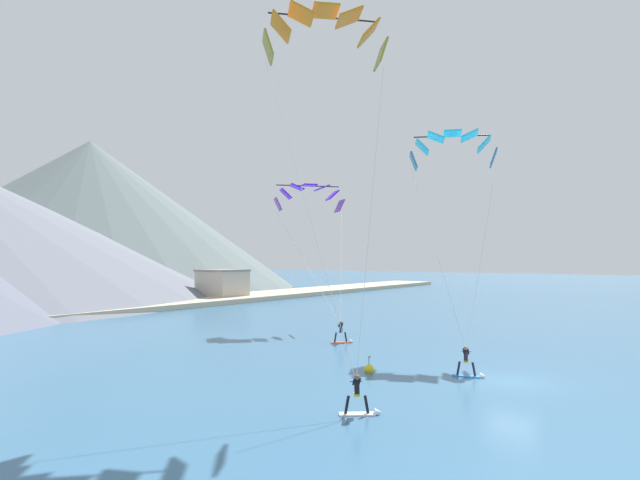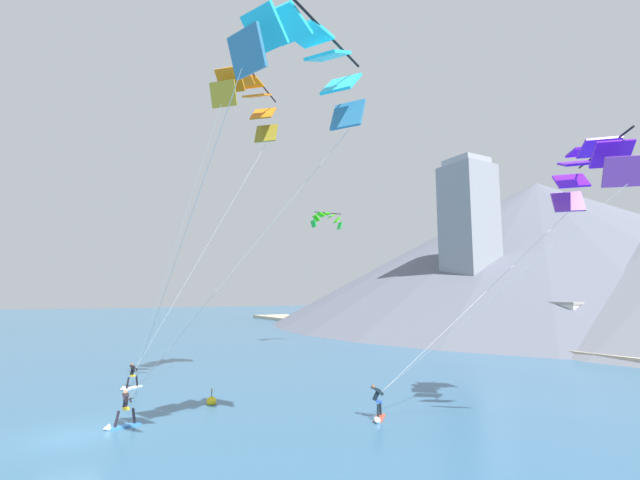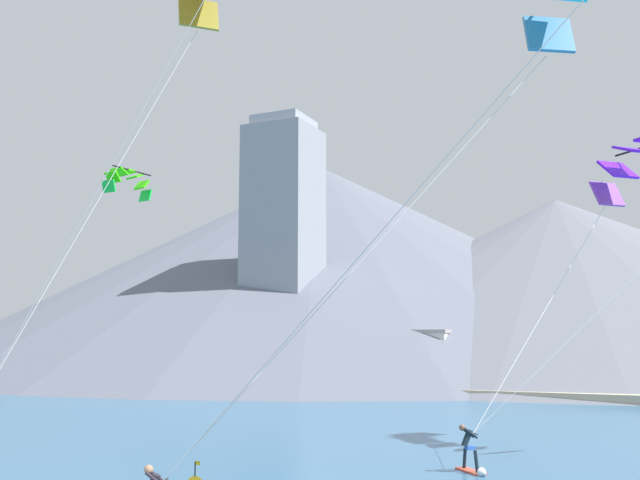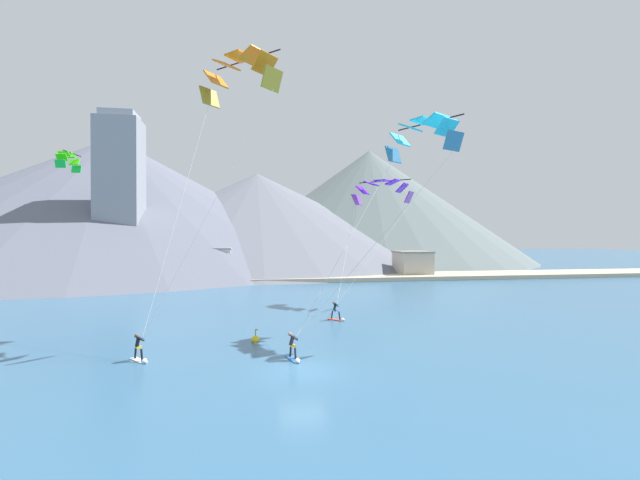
% 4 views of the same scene
% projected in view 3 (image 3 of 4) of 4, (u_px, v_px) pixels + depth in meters
% --- Properties ---
extents(kitesurfer_mid_center, '(1.49, 1.54, 1.74)m').
position_uv_depth(kitesurfer_mid_center, '(472.00, 458.00, 25.10)').
color(kitesurfer_mid_center, '#E54C33').
rests_on(kitesurfer_mid_center, ground).
extents(parafoil_kite_distant_high_outer, '(1.25, 4.03, 1.91)m').
position_uv_depth(parafoil_kite_distant_high_outer, '(128.00, 180.00, 49.71)').
color(parafoil_kite_distant_high_outer, green).
extents(shoreline_strip, '(180.00, 10.00, 0.70)m').
position_uv_depth(shoreline_strip, '(509.00, 391.00, 58.32)').
color(shoreline_strip, '#BCAD8E').
rests_on(shoreline_strip, ground).
extents(shore_building_harbour_front, '(6.87, 6.74, 3.90)m').
position_uv_depth(shore_building_harbour_front, '(306.00, 366.00, 68.41)').
color(shore_building_harbour_front, silver).
rests_on(shore_building_harbour_front, ground).
extents(shore_building_promenade_mid, '(5.39, 4.87, 5.43)m').
position_uv_depth(shore_building_promenade_mid, '(424.00, 359.00, 65.74)').
color(shore_building_promenade_mid, silver).
rests_on(shore_building_promenade_mid, ground).
extents(highrise_tower, '(7.00, 7.00, 28.53)m').
position_uv_depth(highrise_tower, '(283.00, 250.00, 76.26)').
color(highrise_tower, gray).
rests_on(highrise_tower, ground).
extents(mountain_peak_central_summit, '(121.77, 121.77, 32.24)m').
position_uv_depth(mountain_peak_central_summit, '(324.00, 266.00, 115.16)').
color(mountain_peak_central_summit, slate).
rests_on(mountain_peak_central_summit, ground).
extents(mountain_peak_east_shoulder, '(100.29, 100.29, 24.12)m').
position_uv_depth(mountain_peak_east_shoulder, '(560.00, 285.00, 99.61)').
color(mountain_peak_east_shoulder, slate).
rests_on(mountain_peak_east_shoulder, ground).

